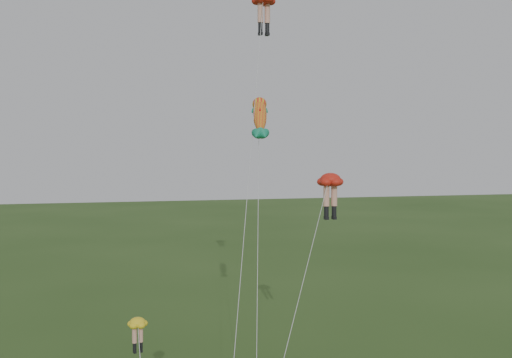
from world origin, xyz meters
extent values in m
cylinder|color=#E9A189|center=(4.78, 12.15, 23.77)|extent=(0.37, 0.37, 1.26)
cylinder|color=black|center=(4.78, 12.15, 22.83)|extent=(0.29, 0.29, 0.63)
cube|color=black|center=(4.78, 12.15, 22.42)|extent=(0.26, 0.40, 0.18)
cylinder|color=#E9A189|center=(5.27, 12.24, 23.77)|extent=(0.37, 0.37, 1.26)
cylinder|color=black|center=(5.27, 12.24, 22.83)|extent=(0.29, 0.29, 0.63)
cube|color=black|center=(5.27, 12.24, 22.42)|extent=(0.26, 0.40, 0.18)
cylinder|color=silver|center=(2.29, 5.06, 12.68)|extent=(5.51, 14.29, 24.94)
ellipsoid|color=red|center=(7.18, 5.55, 13.08)|extent=(1.56, 1.56, 0.77)
cylinder|color=#E9A189|center=(6.94, 5.55, 12.17)|extent=(0.34, 0.34, 1.17)
cylinder|color=black|center=(6.94, 5.55, 11.29)|extent=(0.27, 0.27, 0.59)
cube|color=black|center=(6.94, 5.55, 10.91)|extent=(0.20, 0.35, 0.17)
cylinder|color=#E9A189|center=(7.41, 5.55, 12.17)|extent=(0.34, 0.34, 1.17)
cylinder|color=black|center=(7.41, 5.55, 11.29)|extent=(0.27, 0.27, 0.59)
cube|color=black|center=(7.41, 5.55, 10.91)|extent=(0.20, 0.35, 0.17)
cylinder|color=silver|center=(3.70, 1.18, 6.84)|extent=(6.99, 8.78, 13.25)
ellipsoid|color=yellow|center=(-3.70, 0.71, 7.13)|extent=(1.11, 1.11, 0.46)
cylinder|color=#E9A189|center=(-3.83, 0.68, 6.59)|extent=(0.20, 0.20, 0.70)
cylinder|color=black|center=(-3.83, 0.68, 6.07)|extent=(0.16, 0.16, 0.35)
cube|color=black|center=(-3.83, 0.68, 5.84)|extent=(0.16, 0.22, 0.10)
cylinder|color=#E9A189|center=(-3.56, 0.75, 6.59)|extent=(0.20, 0.20, 0.70)
cylinder|color=black|center=(-3.56, 0.75, 6.07)|extent=(0.16, 0.16, 0.35)
cube|color=black|center=(-3.56, 0.75, 5.84)|extent=(0.16, 0.22, 0.10)
ellipsoid|color=gold|center=(3.66, 7.86, 16.85)|extent=(1.57, 3.23, 2.73)
sphere|color=gold|center=(3.66, 7.86, 16.85)|extent=(1.16, 1.43, 1.26)
cone|color=#169169|center=(3.66, 7.86, 16.85)|extent=(0.94, 1.30, 1.22)
cone|color=#169169|center=(3.66, 7.86, 16.85)|extent=(0.94, 1.30, 1.22)
cone|color=#169169|center=(3.66, 7.86, 16.85)|extent=(0.54, 0.73, 0.68)
cone|color=#169169|center=(3.66, 7.86, 16.85)|extent=(0.54, 0.73, 0.68)
cone|color=red|center=(3.66, 7.86, 16.85)|extent=(0.57, 0.74, 0.67)
cylinder|color=silver|center=(2.26, 2.71, 8.53)|extent=(2.84, 10.33, 16.64)
camera|label=1|loc=(-4.54, -24.53, 14.57)|focal=40.00mm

